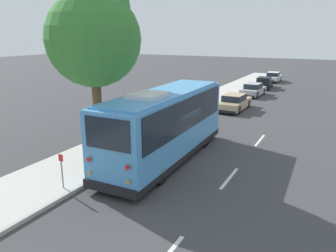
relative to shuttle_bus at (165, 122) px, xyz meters
name	(u,v)px	position (x,y,z in m)	size (l,w,h in m)	color
ground_plane	(173,158)	(0.28, -0.29, -1.92)	(160.00, 160.00, 0.00)	#3D3D3F
sidewalk_slab	(115,146)	(0.28, 3.31, -1.85)	(80.00, 3.48, 0.15)	beige
curb_strip	(143,151)	(0.28, 1.50, -1.85)	(80.00, 0.14, 0.15)	#AAA69D
shuttle_bus	(165,122)	(0.00, 0.00, 0.00)	(9.50, 2.83, 3.59)	#4C93D1
parked_sedan_tan	(234,102)	(12.65, 0.25, -1.31)	(4.61, 1.89, 1.31)	tan
parked_sedan_silver	(253,90)	(19.88, 0.41, -1.32)	(4.25, 1.88, 1.29)	#A8AAAF
parked_sedan_black	(264,83)	(25.48, 0.49, -1.33)	(4.43, 1.89, 1.28)	black
parked_sedan_white	(273,77)	(31.78, 0.58, -1.33)	(4.24, 1.80, 1.28)	silver
street_tree	(95,33)	(-1.34, 2.92, 4.15)	(4.34, 4.34, 8.47)	brown
sign_post_near	(62,171)	(-4.93, 1.97, -1.05)	(0.06, 0.22, 1.41)	gray
sign_post_far	(97,158)	(-2.80, 1.97, -1.25)	(0.06, 0.06, 1.05)	gray
lane_stripe_mid	(229,178)	(-0.71, -3.51, -1.92)	(2.40, 0.14, 0.01)	silver
lane_stripe_ahead	(260,140)	(5.29, -3.51, -1.92)	(2.40, 0.14, 0.01)	silver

